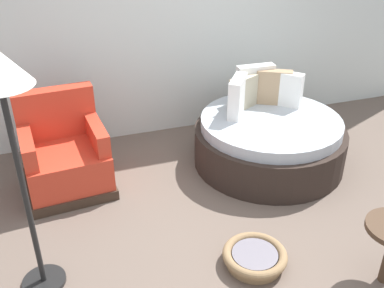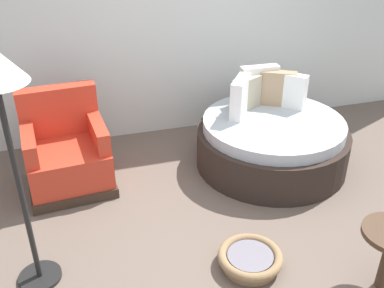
{
  "view_description": "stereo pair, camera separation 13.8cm",
  "coord_description": "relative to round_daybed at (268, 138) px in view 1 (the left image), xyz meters",
  "views": [
    {
      "loc": [
        -1.22,
        -2.6,
        2.52
      ],
      "look_at": [
        -0.08,
        0.76,
        0.55
      ],
      "focal_mm": 41.19,
      "sensor_mm": 36.0,
      "label": 1
    },
    {
      "loc": [
        -1.09,
        -2.64,
        2.52
      ],
      "look_at": [
        -0.08,
        0.76,
        0.55
      ],
      "focal_mm": 41.19,
      "sensor_mm": 36.0,
      "label": 2
    }
  ],
  "objects": [
    {
      "name": "red_armchair",
      "position": [
        -2.1,
        0.23,
        0.04
      ],
      "size": [
        0.86,
        0.86,
        0.94
      ],
      "color": "#38281E",
      "rests_on": "ground_plane"
    },
    {
      "name": "ground_plane",
      "position": [
        -0.89,
        -1.07,
        -0.3
      ],
      "size": [
        8.0,
        8.0,
        0.02
      ],
      "primitive_type": "cube",
      "color": "#66564C"
    },
    {
      "name": "pet_basket",
      "position": [
        -0.82,
        -1.38,
        -0.22
      ],
      "size": [
        0.51,
        0.51,
        0.13
      ],
      "color": "#8E704C",
      "rests_on": "ground_plane"
    },
    {
      "name": "floor_lamp",
      "position": [
        -2.4,
        -1.05,
        1.24
      ],
      "size": [
        0.4,
        0.4,
        1.82
      ],
      "color": "black",
      "rests_on": "ground_plane"
    },
    {
      "name": "round_daybed",
      "position": [
        0.0,
        0.0,
        0.0
      ],
      "size": [
        1.6,
        1.6,
        0.95
      ],
      "color": "#2D231E",
      "rests_on": "ground_plane"
    },
    {
      "name": "back_wall",
      "position": [
        -0.89,
        1.16,
        1.19
      ],
      "size": [
        8.0,
        0.12,
        2.96
      ],
      "primitive_type": "cube",
      "color": "silver",
      "rests_on": "ground_plane"
    }
  ]
}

